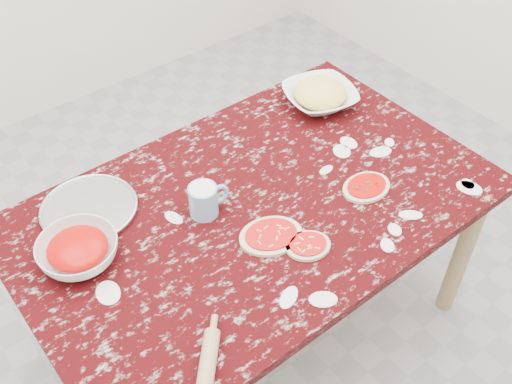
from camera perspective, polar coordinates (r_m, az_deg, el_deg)
The scene contains 10 objects.
ground at distance 2.61m, azimuth 0.00°, elevation -12.71°, with size 4.00×4.00×0.00m, color gray.
worktable at distance 2.08m, azimuth 0.00°, elevation -2.63°, with size 1.60×1.00×0.75m.
pizza_tray at distance 2.07m, azimuth -15.60°, elevation -1.57°, with size 0.32×0.32×0.01m, color #B2B2B7.
sauce_bowl at distance 1.90m, azimuth -16.55°, elevation -5.46°, with size 0.25×0.25×0.08m, color white.
cheese_bowl at distance 2.45m, azimuth 6.09°, elevation 8.99°, with size 0.28×0.28×0.07m, color white.
flour_mug at distance 1.96m, azimuth -4.93°, elevation -0.74°, with size 0.14×0.10×0.11m.
pizza_left at distance 1.91m, azimuth 1.44°, elevation -4.18°, with size 0.25×0.22×0.02m.
pizza_mid at distance 1.89m, azimuth 4.97°, elevation -5.09°, with size 0.18×0.16×0.02m.
pizza_right at distance 2.10m, azimuth 10.46°, elevation 0.46°, with size 0.19×0.15×0.02m.
rolling_pin at distance 1.62m, azimuth -4.69°, elevation -16.44°, with size 0.04×0.04×0.22m, color tan.
Camera 1 is at (-0.88, -1.12, 2.18)m, focal length 41.99 mm.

